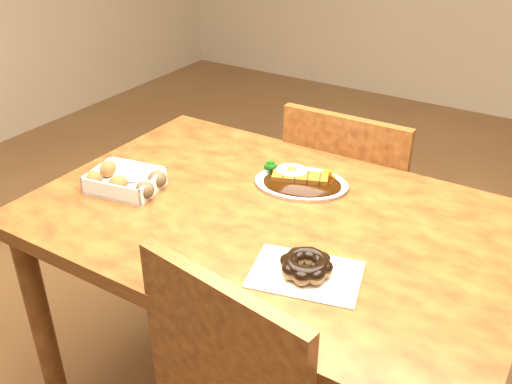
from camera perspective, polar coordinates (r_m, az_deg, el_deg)
The scene contains 5 objects.
table at distance 1.47m, azimuth 1.59°, elevation -5.53°, with size 1.20×0.80×0.75m.
chair_far at distance 1.97m, azimuth 9.62°, elevation -2.04°, with size 0.43×0.43×0.87m.
katsu_curry_plate at distance 1.54m, azimuth 4.41°, elevation 1.12°, with size 0.29×0.24×0.05m.
donut_box at distance 1.55m, azimuth -12.97°, elevation 1.17°, with size 0.22×0.17×0.05m.
pon_de_ring at distance 1.20m, azimuth 5.04°, elevation -7.40°, with size 0.26×0.21×0.04m.
Camera 1 is at (0.60, -1.04, 1.49)m, focal length 40.00 mm.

